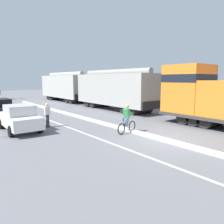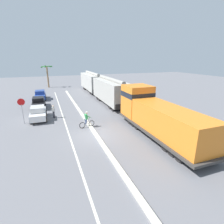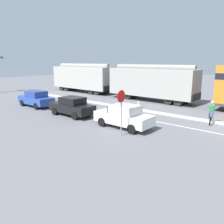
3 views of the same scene
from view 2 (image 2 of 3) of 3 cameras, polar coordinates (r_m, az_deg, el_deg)
ground_plane at (r=17.00m, az=-5.33°, el=-7.50°), size 120.00×120.00×0.00m
median_curb at (r=22.43m, az=-9.45°, el=-1.19°), size 0.36×36.00×0.16m
lane_stripe at (r=22.15m, az=-15.53°, el=-2.04°), size 0.14×36.00×0.01m
locomotive at (r=17.17m, az=13.78°, el=-1.24°), size 3.10×11.61×4.20m
hopper_car_lead at (r=27.64m, az=-0.41°, el=6.84°), size 2.90×10.60×4.18m
hopper_car_middle at (r=38.61m, az=-6.47°, el=9.75°), size 2.90×10.60×4.18m
parked_car_white at (r=22.60m, az=-22.98°, el=-0.26°), size 1.87×4.22×1.62m
parked_car_black at (r=27.86m, az=-22.85°, el=2.90°), size 1.85×4.21×1.62m
parked_car_blue at (r=33.48m, az=-22.38°, el=5.19°), size 1.87×4.22×1.62m
cyclist at (r=18.64m, az=-8.29°, el=-2.60°), size 1.69×0.54×1.71m
stop_sign at (r=21.55m, az=-27.39°, el=1.69°), size 0.76×0.08×2.88m
palm_tree_near at (r=46.26m, az=-20.41°, el=12.49°), size 2.67×2.73×5.47m
pedestrian_by_cars at (r=22.47m, az=-18.56°, el=0.21°), size 0.34×0.22×1.62m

